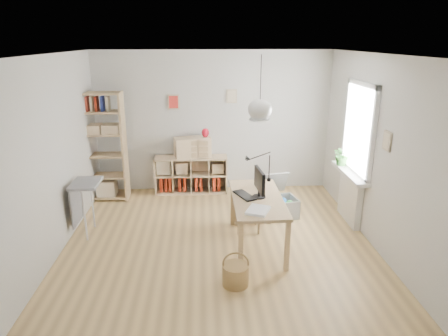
{
  "coord_description": "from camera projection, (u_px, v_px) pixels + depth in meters",
  "views": [
    {
      "loc": [
        -0.21,
        -5.35,
        2.89
      ],
      "look_at": [
        0.1,
        0.3,
        1.05
      ],
      "focal_mm": 32.0,
      "sensor_mm": 36.0,
      "label": 1
    }
  ],
  "objects": [
    {
      "name": "potted_plant",
      "position": [
        342.0,
        155.0,
        6.67
      ],
      "size": [
        0.37,
        0.33,
        0.35
      ],
      "primitive_type": "imported",
      "rotation": [
        0.0,
        0.0,
        0.21
      ],
      "color": "#295D23",
      "rests_on": "windowsill"
    },
    {
      "name": "cube_shelf",
      "position": [
        190.0,
        177.0,
        7.84
      ],
      "size": [
        1.4,
        0.38,
        0.72
      ],
      "color": "beige",
      "rests_on": "ground"
    },
    {
      "name": "window_unit",
      "position": [
        359.0,
        129.0,
        6.19
      ],
      "size": [
        0.07,
        1.16,
        1.46
      ],
      "color": "white",
      "rests_on": "ground"
    },
    {
      "name": "radiator",
      "position": [
        350.0,
        198.0,
        6.54
      ],
      "size": [
        0.1,
        0.8,
        0.8
      ],
      "primitive_type": "cube",
      "color": "white",
      "rests_on": "ground"
    },
    {
      "name": "red_vase",
      "position": [
        205.0,
        133.0,
        7.55
      ],
      "size": [
        0.14,
        0.14,
        0.17
      ],
      "primitive_type": "ellipsoid",
      "color": "maroon",
      "rests_on": "drawer_chest"
    },
    {
      "name": "monitor",
      "position": [
        259.0,
        182.0,
        5.58
      ],
      "size": [
        0.19,
        0.47,
        0.41
      ],
      "rotation": [
        0.0,
        0.0,
        0.1
      ],
      "color": "black",
      "rests_on": "desk"
    },
    {
      "name": "keyboard",
      "position": [
        244.0,
        195.0,
        5.69
      ],
      "size": [
        0.32,
        0.46,
        0.02
      ],
      "primitive_type": "cube",
      "rotation": [
        0.0,
        0.0,
        0.42
      ],
      "color": "black",
      "rests_on": "desk"
    },
    {
      "name": "storage_chest",
      "position": [
        277.0,
        203.0,
        6.8
      ],
      "size": [
        0.76,
        0.83,
        0.67
      ],
      "rotation": [
        0.0,
        0.0,
        0.2
      ],
      "color": "#AFAFAB",
      "rests_on": "ground"
    },
    {
      "name": "desk",
      "position": [
        257.0,
        204.0,
        5.67
      ],
      "size": [
        0.7,
        1.5,
        0.75
      ],
      "color": "tan",
      "rests_on": "ground"
    },
    {
      "name": "windowsill",
      "position": [
        350.0,
        173.0,
        6.41
      ],
      "size": [
        0.22,
        1.2,
        0.06
      ],
      "primitive_type": "cube",
      "color": "white",
      "rests_on": "radiator"
    },
    {
      "name": "paper_tray",
      "position": [
        258.0,
        210.0,
        5.18
      ],
      "size": [
        0.37,
        0.41,
        0.03
      ],
      "primitive_type": "cube",
      "rotation": [
        0.0,
        0.0,
        -0.41
      ],
      "color": "white",
      "rests_on": "desk"
    },
    {
      "name": "wicker_basket",
      "position": [
        236.0,
        274.0,
        4.88
      ],
      "size": [
        0.33,
        0.33,
        0.45
      ],
      "rotation": [
        0.0,
        0.0,
        -0.05
      ],
      "color": "#A4834A",
      "rests_on": "ground"
    },
    {
      "name": "ground",
      "position": [
        218.0,
        241.0,
        5.99
      ],
      "size": [
        4.5,
        4.5,
        0.0
      ],
      "primitive_type": "plane",
      "color": "tan",
      "rests_on": "ground"
    },
    {
      "name": "tall_bookshelf",
      "position": [
        102.0,
        143.0,
        7.25
      ],
      "size": [
        0.8,
        0.38,
        2.0
      ],
      "color": "tan",
      "rests_on": "ground"
    },
    {
      "name": "side_table",
      "position": [
        82.0,
        193.0,
        6.01
      ],
      "size": [
        0.4,
        0.55,
        0.85
      ],
      "color": "gray",
      "rests_on": "ground"
    },
    {
      "name": "chair",
      "position": [
        247.0,
        204.0,
        6.25
      ],
      "size": [
        0.37,
        0.37,
        0.75
      ],
      "rotation": [
        0.0,
        0.0,
        0.01
      ],
      "color": "gray",
      "rests_on": "ground"
    },
    {
      "name": "yarn_ball",
      "position": [
        260.0,
        183.0,
        6.0
      ],
      "size": [
        0.15,
        0.15,
        0.15
      ],
      "primitive_type": "sphere",
      "color": "#4F0A0F",
      "rests_on": "desk"
    },
    {
      "name": "task_lamp",
      "position": [
        257.0,
        164.0,
        6.13
      ],
      "size": [
        0.42,
        0.16,
        0.45
      ],
      "color": "black",
      "rests_on": "desk"
    },
    {
      "name": "room_shell",
      "position": [
        260.0,
        109.0,
        5.25
      ],
      "size": [
        4.5,
        4.5,
        4.5
      ],
      "color": "silver",
      "rests_on": "ground"
    },
    {
      "name": "drawer_chest",
      "position": [
        192.0,
        147.0,
        7.62
      ],
      "size": [
        0.73,
        0.46,
        0.38
      ],
      "primitive_type": "cube",
      "rotation": [
        0.0,
        0.0,
        0.24
      ],
      "color": "beige",
      "rests_on": "cube_shelf"
    }
  ]
}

